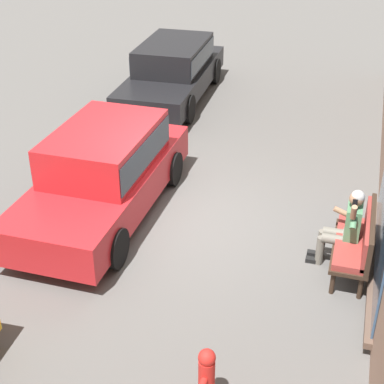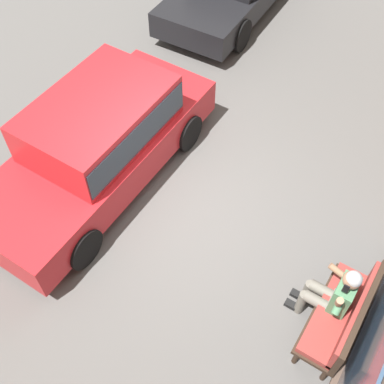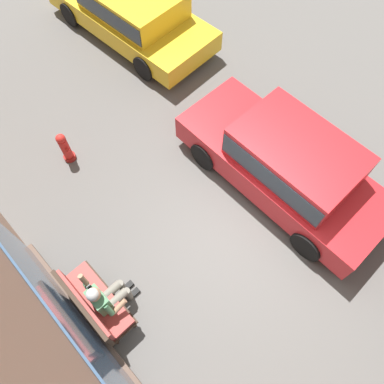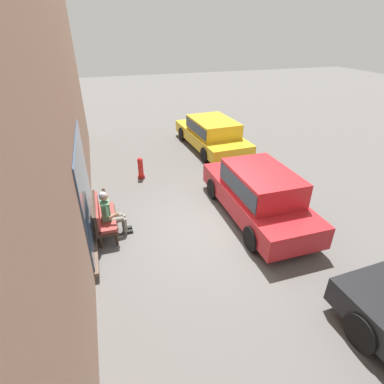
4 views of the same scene
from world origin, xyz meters
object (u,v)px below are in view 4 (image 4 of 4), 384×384
(person_on_phone, at_px, (110,212))
(fire_hydrant, at_px, (141,168))
(parked_car_far, at_px, (212,132))
(bench, at_px, (102,216))
(parked_car_mid, at_px, (258,192))

(person_on_phone, distance_m, fire_hydrant, 3.43)
(parked_car_far, bearing_deg, bench, 135.58)
(person_on_phone, height_order, fire_hydrant, person_on_phone)
(bench, distance_m, person_on_phone, 0.28)
(parked_car_far, height_order, fire_hydrant, parked_car_far)
(bench, height_order, parked_car_mid, parked_car_mid)
(bench, relative_size, person_on_phone, 1.10)
(person_on_phone, relative_size, fire_hydrant, 1.63)
(parked_car_mid, bearing_deg, person_on_phone, 84.34)
(person_on_phone, bearing_deg, bench, 62.17)
(parked_car_far, bearing_deg, fire_hydrant, 120.67)
(bench, distance_m, parked_car_far, 7.26)
(parked_car_mid, bearing_deg, bench, 83.10)
(parked_car_mid, bearing_deg, fire_hydrant, 38.28)
(bench, bearing_deg, parked_car_far, -44.42)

